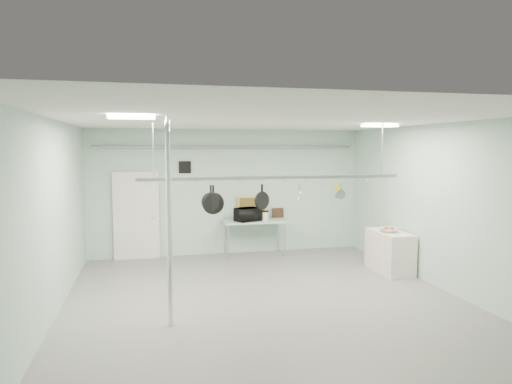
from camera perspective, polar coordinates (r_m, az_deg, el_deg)
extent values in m
plane|color=gray|center=(8.24, 1.45, -13.78)|extent=(8.00, 8.00, 0.00)
cube|color=silver|center=(7.80, 1.50, 8.93)|extent=(7.00, 8.00, 0.02)
cube|color=#A1C2B5|center=(11.74, -3.49, 0.00)|extent=(7.00, 0.02, 3.20)
cube|color=#A1C2B5|center=(9.37, 22.59, -1.80)|extent=(0.02, 8.00, 3.20)
cube|color=silver|center=(11.59, -14.72, -2.98)|extent=(1.10, 0.10, 2.20)
cube|color=black|center=(11.54, -8.89, 3.09)|extent=(0.30, 0.04, 0.30)
cylinder|color=gray|center=(11.60, -3.44, 5.62)|extent=(6.60, 0.07, 0.07)
cylinder|color=silver|center=(7.02, -10.82, -3.80)|extent=(0.08, 0.08, 3.20)
cube|color=silver|center=(11.57, -0.20, -3.67)|extent=(1.60, 0.70, 0.05)
cylinder|color=#B7B7BC|center=(11.24, -3.47, -6.28)|extent=(0.04, 0.04, 0.86)
cylinder|color=#B7B7BC|center=(11.78, -3.94, -5.73)|extent=(0.04, 0.04, 0.86)
cylinder|color=#B7B7BC|center=(11.57, 3.61, -5.94)|extent=(0.04, 0.04, 0.86)
cylinder|color=#B7B7BC|center=(12.09, 2.84, -5.44)|extent=(0.04, 0.04, 0.86)
cube|color=silver|center=(10.54, 16.36, -7.17)|extent=(0.60, 1.20, 0.90)
cube|color=#B7B7BC|center=(8.14, 2.31, 1.81)|extent=(4.80, 0.06, 0.06)
cylinder|color=#B7B7BC|center=(7.83, -12.72, 5.20)|extent=(0.02, 0.02, 0.94)
cylinder|color=#B7B7BC|center=(8.92, 15.48, 5.16)|extent=(0.02, 0.02, 0.94)
cube|color=white|center=(6.74, -15.28, 9.03)|extent=(0.65, 0.30, 0.05)
cube|color=white|center=(9.24, 15.20, 8.02)|extent=(0.65, 0.30, 0.05)
imported|color=black|center=(11.41, -1.04, -2.82)|extent=(0.71, 0.61, 0.33)
cylinder|color=silver|center=(11.51, 1.17, -3.05)|extent=(0.19, 0.19, 0.22)
cube|color=gold|center=(11.82, -0.48, -1.93)|extent=(0.78, 0.15, 0.58)
cube|color=black|center=(12.01, 2.75, -2.61)|extent=(0.30, 0.08, 0.25)
imported|color=silver|center=(10.36, 16.24, -4.58)|extent=(0.41, 0.41, 0.10)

